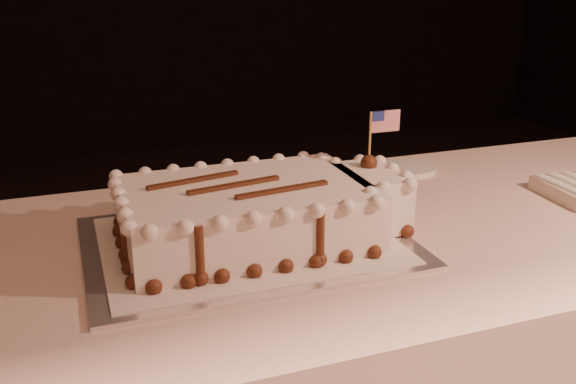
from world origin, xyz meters
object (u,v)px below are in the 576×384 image
object	(u,v)px
banquet_table	(422,371)
cake_board	(247,242)
sheet_cake	(262,211)
side_plate	(406,168)

from	to	relation	value
banquet_table	cake_board	world-z (taller)	cake_board
cake_board	sheet_cake	bearing A→B (deg)	0.41
cake_board	sheet_cake	distance (m)	0.07
banquet_table	sheet_cake	world-z (taller)	sheet_cake
banquet_table	cake_board	distance (m)	0.55
banquet_table	sheet_cake	distance (m)	0.57
sheet_cake	side_plate	distance (m)	0.56
cake_board	side_plate	xyz separation A→B (m)	(0.50, 0.29, 0.00)
cake_board	side_plate	distance (m)	0.58
cake_board	side_plate	size ratio (longest dim) A/B	3.98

